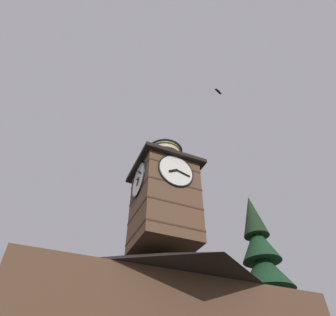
{
  "coord_description": "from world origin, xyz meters",
  "views": [
    {
      "loc": [
        3.68,
        12.05,
        1.31
      ],
      "look_at": [
        -2.11,
        -1.11,
        13.9
      ],
      "focal_mm": 30.63,
      "sensor_mm": 36.0,
      "label": 1
    }
  ],
  "objects_px": {
    "moon": "(197,299)",
    "clock_tower": "(164,194)",
    "pine_tree_behind": "(156,287)",
    "flying_bird_high": "(218,91)"
  },
  "relations": [
    {
      "from": "pine_tree_behind",
      "to": "flying_bird_high",
      "type": "distance_m",
      "value": 15.16
    },
    {
      "from": "clock_tower",
      "to": "flying_bird_high",
      "type": "height_order",
      "value": "flying_bird_high"
    },
    {
      "from": "clock_tower",
      "to": "pine_tree_behind",
      "type": "bearing_deg",
      "value": -108.68
    },
    {
      "from": "clock_tower",
      "to": "pine_tree_behind",
      "type": "height_order",
      "value": "pine_tree_behind"
    },
    {
      "from": "pine_tree_behind",
      "to": "flying_bird_high",
      "type": "relative_size",
      "value": 27.49
    },
    {
      "from": "pine_tree_behind",
      "to": "moon",
      "type": "relative_size",
      "value": 8.71
    },
    {
      "from": "pine_tree_behind",
      "to": "flying_bird_high",
      "type": "xyz_separation_m",
      "value": [
        -0.84,
        9.7,
        11.63
      ]
    },
    {
      "from": "moon",
      "to": "clock_tower",
      "type": "bearing_deg",
      "value": 58.14
    },
    {
      "from": "flying_bird_high",
      "to": "moon",
      "type": "bearing_deg",
      "value": -114.57
    },
    {
      "from": "pine_tree_behind",
      "to": "flying_bird_high",
      "type": "height_order",
      "value": "flying_bird_high"
    }
  ]
}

